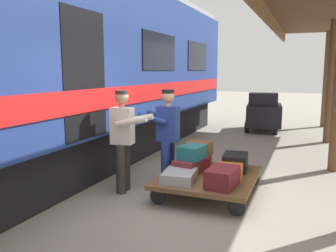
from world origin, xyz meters
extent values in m
plane|color=gray|center=(0.00, 0.00, 0.00)|extent=(60.00, 60.00, 0.00)
cylinder|color=brown|center=(-1.99, -9.30, 1.70)|extent=(0.24, 0.24, 3.40)
cylinder|color=brown|center=(-1.99, -6.20, 1.70)|extent=(0.24, 0.24, 3.40)
cube|color=navy|center=(3.31, 0.00, 2.35)|extent=(3.00, 16.95, 2.90)
cube|color=black|center=(3.31, 0.00, 0.45)|extent=(2.55, 16.11, 0.90)
cube|color=red|center=(1.80, 0.00, 1.55)|extent=(0.03, 16.61, 0.36)
cube|color=black|center=(1.80, -5.93, 2.45)|extent=(0.02, 1.86, 0.84)
cube|color=black|center=(1.80, -2.97, 2.45)|extent=(0.02, 1.86, 0.84)
cube|color=black|center=(1.86, 0.00, 1.95)|extent=(0.12, 1.10, 2.00)
cube|color=brown|center=(0.01, -0.77, 0.29)|extent=(1.49, 1.76, 0.07)
cylinder|color=black|center=(-0.58, -0.06, 0.13)|extent=(0.26, 0.05, 0.26)
cylinder|color=black|center=(0.61, -0.06, 0.13)|extent=(0.26, 0.05, 0.26)
cylinder|color=black|center=(-0.58, -1.47, 0.13)|extent=(0.26, 0.05, 0.26)
cylinder|color=black|center=(0.61, -1.47, 0.13)|extent=(0.26, 0.05, 0.26)
cube|color=maroon|center=(-0.32, -0.28, 0.47)|extent=(0.43, 0.62, 0.28)
cube|color=maroon|center=(0.35, -0.77, 0.45)|extent=(0.44, 0.64, 0.24)
cube|color=#AD231E|center=(0.35, -1.25, 0.43)|extent=(0.50, 0.57, 0.20)
cube|color=#9EA0A5|center=(0.35, -0.28, 0.41)|extent=(0.53, 0.64, 0.16)
cube|color=black|center=(-0.32, -1.25, 0.46)|extent=(0.44, 0.58, 0.28)
cube|color=#CC6B23|center=(-0.32, -0.77, 0.43)|extent=(0.46, 0.54, 0.20)
cube|color=#1E666B|center=(0.31, -0.78, 0.68)|extent=(0.42, 0.47, 0.22)
cube|color=brown|center=(0.34, -1.24, 0.65)|extent=(0.47, 0.46, 0.23)
cylinder|color=navy|center=(0.77, -0.97, 0.41)|extent=(0.16, 0.16, 0.82)
cylinder|color=navy|center=(0.78, -0.77, 0.41)|extent=(0.16, 0.16, 0.82)
cube|color=navy|center=(0.77, -0.87, 1.12)|extent=(0.37, 0.23, 0.60)
cylinder|color=tan|center=(0.77, -0.87, 1.45)|extent=(0.09, 0.09, 0.06)
sphere|color=tan|center=(0.77, -0.87, 1.59)|extent=(0.22, 0.22, 0.22)
cylinder|color=black|center=(0.77, -0.87, 1.67)|extent=(0.21, 0.21, 0.06)
cylinder|color=navy|center=(0.99, -1.03, 1.22)|extent=(0.53, 0.11, 0.21)
cylinder|color=navy|center=(1.00, -0.71, 1.22)|extent=(0.53, 0.11, 0.21)
cylinder|color=#332D28|center=(1.38, -0.28, 0.41)|extent=(0.16, 0.16, 0.82)
cylinder|color=#332D28|center=(1.40, -0.48, 0.41)|extent=(0.16, 0.16, 0.82)
cube|color=silver|center=(1.39, -0.38, 1.12)|extent=(0.38, 0.26, 0.60)
cylinder|color=tan|center=(1.39, -0.38, 1.45)|extent=(0.09, 0.09, 0.06)
sphere|color=tan|center=(1.39, -0.38, 1.59)|extent=(0.22, 0.22, 0.22)
cylinder|color=#332D28|center=(1.39, -0.38, 1.67)|extent=(0.21, 0.21, 0.06)
cylinder|color=silver|center=(1.15, -0.25, 1.22)|extent=(0.54, 0.16, 0.21)
cylinder|color=silver|center=(1.19, -0.56, 1.22)|extent=(0.54, 0.16, 0.21)
cube|color=black|center=(-0.06, -7.53, 0.55)|extent=(1.27, 1.81, 0.70)
cube|color=black|center=(-0.06, -7.18, 1.05)|extent=(0.97, 0.79, 0.50)
cylinder|color=black|center=(-0.51, -6.93, 0.20)|extent=(0.12, 0.40, 0.40)
cylinder|color=black|center=(0.39, -6.93, 0.20)|extent=(0.12, 0.40, 0.40)
cylinder|color=black|center=(-0.51, -8.13, 0.20)|extent=(0.12, 0.40, 0.40)
cylinder|color=black|center=(0.39, -8.13, 0.20)|extent=(0.12, 0.40, 0.40)
camera|label=1|loc=(-1.44, 4.69, 2.02)|focal=37.92mm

